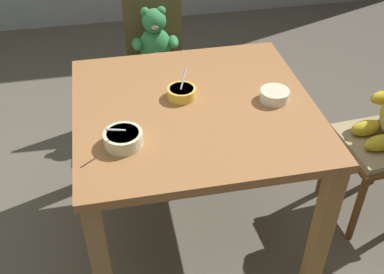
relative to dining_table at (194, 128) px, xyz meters
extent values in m
cube|color=#5B5549|center=(0.00, 0.00, -0.64)|extent=(5.20, 5.20, 0.04)
cube|color=#9F683A|center=(0.00, 0.00, 0.10)|extent=(1.00, 0.97, 0.04)
cube|color=#9B7346|center=(-0.45, -0.43, -0.27)|extent=(0.07, 0.07, 0.70)
cube|color=#A5763D|center=(0.45, -0.43, -0.27)|extent=(0.07, 0.07, 0.70)
cube|color=#A17541|center=(-0.45, 0.43, -0.27)|extent=(0.07, 0.07, 0.70)
cube|color=#A5713E|center=(0.45, 0.43, -0.27)|extent=(0.07, 0.07, 0.70)
cube|color=brown|center=(-0.05, 0.88, -0.20)|extent=(0.40, 0.39, 0.02)
cube|color=brown|center=(-0.04, 1.05, 0.04)|extent=(0.35, 0.04, 0.45)
cylinder|color=brown|center=(-0.22, 0.73, -0.42)|extent=(0.04, 0.04, 0.42)
cylinder|color=brown|center=(0.10, 0.71, -0.42)|extent=(0.04, 0.04, 0.42)
cylinder|color=brown|center=(-0.20, 1.04, -0.42)|extent=(0.04, 0.04, 0.42)
cylinder|color=brown|center=(0.12, 1.02, -0.42)|extent=(0.04, 0.04, 0.42)
ellipsoid|color=#358649|center=(-0.04, 0.94, -0.08)|extent=(0.20, 0.17, 0.22)
ellipsoid|color=beige|center=(-0.05, 0.89, -0.09)|extent=(0.11, 0.06, 0.13)
sphere|color=#358649|center=(-0.05, 0.93, 0.08)|extent=(0.14, 0.14, 0.14)
ellipsoid|color=beige|center=(-0.05, 0.88, 0.07)|extent=(0.06, 0.05, 0.04)
sphere|color=#358649|center=(-0.09, 0.94, 0.13)|extent=(0.05, 0.05, 0.05)
sphere|color=#358649|center=(0.00, 0.94, 0.13)|extent=(0.05, 0.05, 0.05)
ellipsoid|color=#358649|center=(-0.15, 0.92, -0.05)|extent=(0.07, 0.13, 0.06)
ellipsoid|color=#358649|center=(0.06, 0.91, -0.05)|extent=(0.07, 0.13, 0.06)
ellipsoid|color=#358649|center=(-0.10, 0.83, -0.15)|extent=(0.07, 0.14, 0.07)
ellipsoid|color=#358649|center=(0.00, 0.83, -0.15)|extent=(0.07, 0.14, 0.07)
cube|color=brown|center=(0.90, -0.07, -0.20)|extent=(0.42, 0.41, 0.02)
cylinder|color=brown|center=(0.72, 0.08, -0.42)|extent=(0.04, 0.04, 0.42)
cylinder|color=brown|center=(0.74, -0.24, -0.42)|extent=(0.04, 0.04, 0.42)
cylinder|color=brown|center=(1.05, 0.10, -0.42)|extent=(0.04, 0.04, 0.42)
cube|color=tan|center=(0.90, -0.07, -0.17)|extent=(0.38, 0.38, 0.04)
ellipsoid|color=gold|center=(0.93, 0.05, 0.00)|extent=(0.14, 0.08, 0.07)
ellipsoid|color=gold|center=(0.83, -0.01, -0.12)|extent=(0.16, 0.09, 0.07)
ellipsoid|color=gold|center=(0.84, -0.13, -0.12)|extent=(0.16, 0.09, 0.07)
cylinder|color=yellow|center=(-0.04, 0.07, 0.14)|extent=(0.12, 0.12, 0.05)
cylinder|color=yellow|center=(-0.04, 0.07, 0.12)|extent=(0.07, 0.07, 0.01)
cylinder|color=beige|center=(-0.04, 0.07, 0.16)|extent=(0.10, 0.10, 0.01)
cylinder|color=#BCBCC1|center=(-0.03, 0.10, 0.19)|extent=(0.05, 0.08, 0.06)
ellipsoid|color=#BCBCC1|center=(-0.04, 0.06, 0.16)|extent=(0.03, 0.04, 0.01)
cylinder|color=white|center=(0.34, -0.03, 0.14)|extent=(0.12, 0.12, 0.05)
cylinder|color=white|center=(0.34, -0.03, 0.12)|extent=(0.07, 0.07, 0.01)
cylinder|color=beige|center=(0.34, -0.03, 0.16)|extent=(0.10, 0.10, 0.01)
cylinder|color=beige|center=(-0.31, -0.20, 0.15)|extent=(0.15, 0.15, 0.06)
cylinder|color=beige|center=(-0.31, -0.20, 0.12)|extent=(0.08, 0.08, 0.01)
cylinder|color=beige|center=(-0.31, -0.20, 0.17)|extent=(0.12, 0.12, 0.01)
cylinder|color=#BCBCC1|center=(-0.33, -0.22, 0.21)|extent=(0.07, 0.08, 0.07)
ellipsoid|color=#BCBCC1|center=(-0.30, -0.19, 0.17)|extent=(0.04, 0.04, 0.01)
camera|label=1|loc=(-0.33, -1.58, 1.24)|focal=43.89mm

